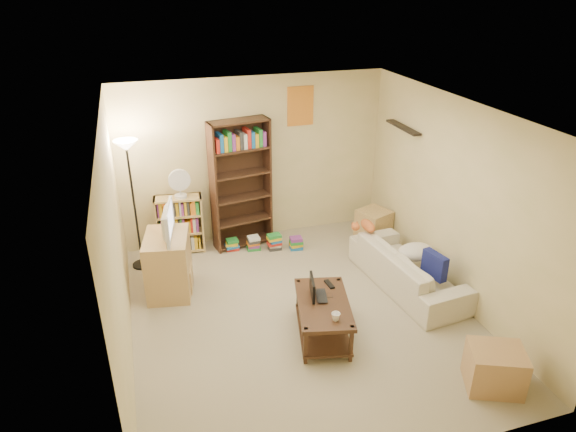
{
  "coord_description": "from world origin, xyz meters",
  "views": [
    {
      "loc": [
        -1.68,
        -4.91,
        3.79
      ],
      "look_at": [
        0.03,
        0.62,
        1.05
      ],
      "focal_mm": 32.0,
      "sensor_mm": 36.0,
      "label": 1
    }
  ],
  "objects_px": {
    "end_cabinet": "(495,368)",
    "sofa": "(408,268)",
    "tabby_cat": "(366,226)",
    "side_table": "(373,225)",
    "desk_fan": "(180,183)",
    "coffee_table": "(323,314)",
    "tv_stand": "(169,264)",
    "television": "(164,222)",
    "short_bookshelf": "(180,224)",
    "mug": "(336,317)",
    "floor_lamp": "(129,168)",
    "laptop": "(325,296)",
    "tall_bookshelf": "(241,182)"
  },
  "relations": [
    {
      "from": "end_cabinet",
      "to": "sofa",
      "type": "bearing_deg",
      "value": 87.62
    },
    {
      "from": "tabby_cat",
      "to": "side_table",
      "type": "xyz_separation_m",
      "value": [
        0.46,
        0.65,
        -0.37
      ]
    },
    {
      "from": "desk_fan",
      "to": "side_table",
      "type": "xyz_separation_m",
      "value": [
        2.85,
        -0.48,
        -0.86
      ]
    },
    {
      "from": "coffee_table",
      "to": "tv_stand",
      "type": "bearing_deg",
      "value": 150.59
    },
    {
      "from": "television",
      "to": "tv_stand",
      "type": "bearing_deg",
      "value": 0.0
    },
    {
      "from": "television",
      "to": "end_cabinet",
      "type": "xyz_separation_m",
      "value": [
        2.94,
        -2.71,
        -0.79
      ]
    },
    {
      "from": "short_bookshelf",
      "to": "side_table",
      "type": "xyz_separation_m",
      "value": [
        2.9,
        -0.52,
        -0.19
      ]
    },
    {
      "from": "tabby_cat",
      "to": "coffee_table",
      "type": "height_order",
      "value": "tabby_cat"
    },
    {
      "from": "mug",
      "to": "floor_lamp",
      "type": "relative_size",
      "value": 0.06
    },
    {
      "from": "tabby_cat",
      "to": "laptop",
      "type": "relative_size",
      "value": 1.33
    },
    {
      "from": "tv_stand",
      "to": "short_bookshelf",
      "type": "xyz_separation_m",
      "value": [
        0.27,
        1.05,
        0.04
      ]
    },
    {
      "from": "sofa",
      "to": "television",
      "type": "height_order",
      "value": "television"
    },
    {
      "from": "short_bookshelf",
      "to": "desk_fan",
      "type": "bearing_deg",
      "value": -36.39
    },
    {
      "from": "sofa",
      "to": "desk_fan",
      "type": "relative_size",
      "value": 4.42
    },
    {
      "from": "mug",
      "to": "television",
      "type": "distance_m",
      "value": 2.45
    },
    {
      "from": "sofa",
      "to": "tall_bookshelf",
      "type": "relative_size",
      "value": 0.99
    },
    {
      "from": "tabby_cat",
      "to": "coffee_table",
      "type": "distance_m",
      "value": 1.77
    },
    {
      "from": "tabby_cat",
      "to": "short_bookshelf",
      "type": "bearing_deg",
      "value": 154.28
    },
    {
      "from": "tabby_cat",
      "to": "floor_lamp",
      "type": "height_order",
      "value": "floor_lamp"
    },
    {
      "from": "laptop",
      "to": "mug",
      "type": "height_order",
      "value": "mug"
    },
    {
      "from": "tabby_cat",
      "to": "desk_fan",
      "type": "relative_size",
      "value": 0.99
    },
    {
      "from": "laptop",
      "to": "side_table",
      "type": "xyz_separation_m",
      "value": [
        1.54,
        1.89,
        -0.22
      ]
    },
    {
      "from": "laptop",
      "to": "desk_fan",
      "type": "height_order",
      "value": "desk_fan"
    },
    {
      "from": "desk_fan",
      "to": "short_bookshelf",
      "type": "bearing_deg",
      "value": 137.95
    },
    {
      "from": "television",
      "to": "tall_bookshelf",
      "type": "bearing_deg",
      "value": -40.08
    },
    {
      "from": "sofa",
      "to": "laptop",
      "type": "xyz_separation_m",
      "value": [
        -1.38,
        -0.55,
        0.2
      ]
    },
    {
      "from": "side_table",
      "to": "sofa",
      "type": "bearing_deg",
      "value": -96.43
    },
    {
      "from": "laptop",
      "to": "short_bookshelf",
      "type": "bearing_deg",
      "value": 43.62
    },
    {
      "from": "mug",
      "to": "tall_bookshelf",
      "type": "bearing_deg",
      "value": 98.01
    },
    {
      "from": "tall_bookshelf",
      "to": "laptop",
      "type": "bearing_deg",
      "value": -88.83
    },
    {
      "from": "sofa",
      "to": "floor_lamp",
      "type": "relative_size",
      "value": 1.03
    },
    {
      "from": "tall_bookshelf",
      "to": "desk_fan",
      "type": "height_order",
      "value": "tall_bookshelf"
    },
    {
      "from": "tall_bookshelf",
      "to": "short_bookshelf",
      "type": "bearing_deg",
      "value": 166.47
    },
    {
      "from": "laptop",
      "to": "end_cabinet",
      "type": "distance_m",
      "value": 1.89
    },
    {
      "from": "coffee_table",
      "to": "side_table",
      "type": "height_order",
      "value": "side_table"
    },
    {
      "from": "laptop",
      "to": "end_cabinet",
      "type": "xyz_separation_m",
      "value": [
        1.3,
        -1.35,
        -0.25
      ]
    },
    {
      "from": "tall_bookshelf",
      "to": "desk_fan",
      "type": "distance_m",
      "value": 0.88
    },
    {
      "from": "tabby_cat",
      "to": "short_bookshelf",
      "type": "height_order",
      "value": "short_bookshelf"
    },
    {
      "from": "sofa",
      "to": "short_bookshelf",
      "type": "height_order",
      "value": "short_bookshelf"
    },
    {
      "from": "coffee_table",
      "to": "tall_bookshelf",
      "type": "relative_size",
      "value": 0.58
    },
    {
      "from": "laptop",
      "to": "television",
      "type": "xyz_separation_m",
      "value": [
        -1.63,
        1.36,
        0.54
      ]
    },
    {
      "from": "desk_fan",
      "to": "end_cabinet",
      "type": "height_order",
      "value": "desk_fan"
    },
    {
      "from": "tabby_cat",
      "to": "laptop",
      "type": "xyz_separation_m",
      "value": [
        -1.07,
        -1.24,
        -0.15
      ]
    },
    {
      "from": "sofa",
      "to": "tabby_cat",
      "type": "xyz_separation_m",
      "value": [
        -0.31,
        0.69,
        0.34
      ]
    },
    {
      "from": "television",
      "to": "desk_fan",
      "type": "xyz_separation_m",
      "value": [
        0.32,
        1.01,
        0.1
      ]
    },
    {
      "from": "tv_stand",
      "to": "short_bookshelf",
      "type": "distance_m",
      "value": 1.09
    },
    {
      "from": "sofa",
      "to": "tv_stand",
      "type": "bearing_deg",
      "value": 69.27
    },
    {
      "from": "desk_fan",
      "to": "floor_lamp",
      "type": "xyz_separation_m",
      "value": [
        -0.65,
        -0.23,
        0.37
      ]
    },
    {
      "from": "mug",
      "to": "end_cabinet",
      "type": "distance_m",
      "value": 1.66
    },
    {
      "from": "sofa",
      "to": "mug",
      "type": "relative_size",
      "value": 16.75
    }
  ]
}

